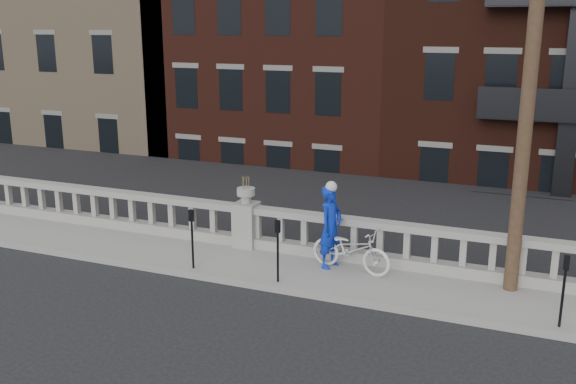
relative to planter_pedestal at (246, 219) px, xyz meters
name	(u,v)px	position (x,y,z in m)	size (l,w,h in m)	color
ground	(157,317)	(0.00, -3.95, -0.83)	(120.00, 120.00, 0.00)	black
sidewalk	(229,261)	(0.00, -0.95, -0.76)	(32.00, 2.20, 0.15)	gray
balustrade	(247,227)	(0.00, 0.00, -0.19)	(28.00, 0.34, 1.03)	gray
planter_pedestal	(246,219)	(0.00, 0.00, 0.00)	(0.55, 0.55, 1.76)	gray
lower_level	(422,82)	(0.56, 19.09, 1.80)	(80.00, 44.00, 20.80)	#605E59
utility_pole	(534,36)	(6.20, -0.35, 4.41)	(1.60, 0.28, 10.00)	#422D1E
parking_meter_b	(192,232)	(-0.46, -1.80, 0.17)	(0.10, 0.09, 1.36)	black
parking_meter_c	(278,244)	(1.60, -1.80, 0.17)	(0.10, 0.09, 1.36)	black
parking_meter_d	(564,283)	(7.14, -1.80, 0.17)	(0.10, 0.09, 1.36)	black
bicycle	(351,249)	(2.85, -0.61, -0.18)	(0.66, 1.89, 0.99)	white
cyclist	(331,227)	(2.34, -0.54, 0.25)	(0.68, 0.45, 1.87)	#0C2ABB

